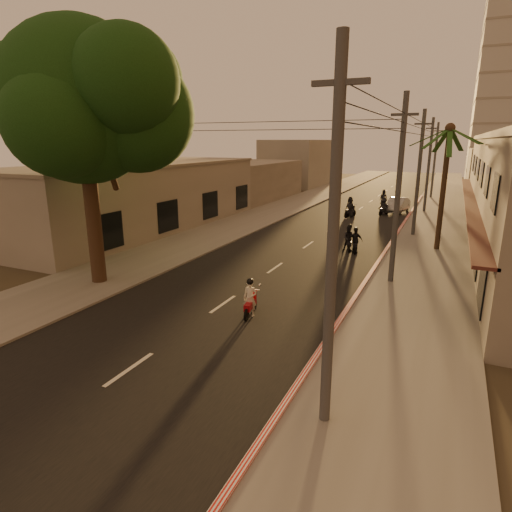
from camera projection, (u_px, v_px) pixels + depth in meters
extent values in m
plane|color=#383023|center=(198.00, 322.00, 16.75)|extent=(160.00, 160.00, 0.00)
cube|color=black|center=(331.00, 229.00, 34.32)|extent=(10.00, 140.00, 0.02)
cube|color=slate|center=(431.00, 237.00, 31.30)|extent=(5.00, 140.00, 0.12)
cube|color=slate|center=(247.00, 221.00, 37.31)|extent=(5.00, 140.00, 0.12)
cube|color=red|center=(388.00, 248.00, 27.86)|extent=(0.20, 60.00, 0.20)
cube|color=#48201C|center=(471.00, 200.00, 27.87)|extent=(0.80, 34.00, 0.12)
cube|color=gray|center=(141.00, 197.00, 34.01)|extent=(8.00, 24.00, 5.00)
cube|color=gray|center=(138.00, 164.00, 33.34)|extent=(8.20, 24.20, 0.20)
cylinder|color=black|center=(94.00, 224.00, 20.54)|extent=(0.70, 0.70, 6.00)
cylinder|color=black|center=(107.00, 160.00, 19.79)|extent=(1.22, 2.17, 3.04)
cylinder|color=black|center=(72.00, 155.00, 19.68)|extent=(1.31, 1.49, 2.73)
sphere|color=black|center=(82.00, 103.00, 19.10)|extent=(7.20, 7.20, 7.20)
sphere|color=black|center=(137.00, 114.00, 19.23)|extent=(5.20, 5.20, 5.20)
sphere|color=black|center=(67.00, 112.00, 20.61)|extent=(4.80, 4.80, 4.80)
sphere|color=black|center=(61.00, 122.00, 17.52)|extent=(4.60, 4.60, 4.60)
sphere|color=black|center=(126.00, 81.00, 17.28)|extent=(4.40, 4.40, 4.40)
sphere|color=black|center=(19.00, 91.00, 18.88)|extent=(4.00, 4.00, 4.00)
sphere|color=black|center=(137.00, 81.00, 20.44)|extent=(4.40, 4.40, 4.40)
cylinder|color=black|center=(443.00, 192.00, 26.61)|extent=(0.32, 0.32, 7.60)
sphere|color=black|center=(450.00, 128.00, 25.62)|extent=(0.60, 0.60, 0.60)
cylinder|color=#38383A|center=(332.00, 249.00, 9.58)|extent=(0.26, 0.26, 9.00)
cube|color=#38383A|center=(340.00, 82.00, 8.67)|extent=(1.20, 0.12, 0.12)
cylinder|color=#38383A|center=(398.00, 192.00, 20.12)|extent=(0.26, 0.26, 9.00)
cube|color=#38383A|center=(405.00, 114.00, 19.21)|extent=(1.20, 0.12, 0.12)
cylinder|color=#38383A|center=(419.00, 175.00, 30.66)|extent=(0.26, 0.26, 9.00)
cube|color=#38383A|center=(424.00, 124.00, 29.75)|extent=(1.20, 0.12, 0.12)
cylinder|color=#38383A|center=(429.00, 166.00, 41.20)|extent=(0.26, 0.26, 9.00)
cube|color=#38383A|center=(433.00, 128.00, 40.29)|extent=(1.20, 0.12, 0.12)
cylinder|color=#38383A|center=(435.00, 161.00, 51.74)|extent=(0.26, 0.26, 9.00)
cube|color=#38383A|center=(438.00, 131.00, 50.83)|extent=(1.20, 0.12, 0.12)
cube|color=gray|center=(505.00, 175.00, 49.88)|extent=(8.00, 14.00, 6.00)
cube|color=gray|center=(249.00, 181.00, 51.66)|extent=(8.00, 14.00, 4.40)
cube|color=gray|center=(298.00, 163.00, 67.13)|extent=(8.00, 14.00, 7.00)
cylinder|color=black|center=(254.00, 305.00, 17.81)|extent=(0.17, 0.52, 0.51)
cylinder|color=black|center=(247.00, 315.00, 16.75)|extent=(0.17, 0.52, 0.51)
cube|color=#A00C16|center=(250.00, 305.00, 17.15)|extent=(0.41, 1.02, 0.27)
cube|color=#A00C16|center=(253.00, 297.00, 17.54)|extent=(0.28, 0.13, 0.54)
cylinder|color=silver|center=(254.00, 289.00, 17.56)|extent=(0.50, 0.12, 0.04)
imported|color=beige|center=(250.00, 298.00, 17.09)|extent=(0.67, 0.54, 1.52)
sphere|color=black|center=(250.00, 282.00, 16.90)|extent=(0.27, 0.27, 0.27)
sphere|color=silver|center=(248.00, 284.00, 17.55)|extent=(0.11, 0.11, 0.11)
sphere|color=silver|center=(260.00, 285.00, 17.42)|extent=(0.11, 0.11, 0.11)
cylinder|color=black|center=(348.00, 244.00, 28.13)|extent=(0.24, 0.56, 0.56)
cylinder|color=black|center=(349.00, 249.00, 26.95)|extent=(0.24, 0.56, 0.56)
cube|color=black|center=(349.00, 243.00, 27.40)|extent=(0.55, 1.13, 0.30)
cube|color=black|center=(349.00, 239.00, 27.84)|extent=(0.31, 0.17, 0.60)
cylinder|color=silver|center=(349.00, 233.00, 27.86)|extent=(0.54, 0.18, 0.04)
imported|color=black|center=(349.00, 238.00, 27.33)|extent=(1.12, 1.03, 1.67)
sphere|color=black|center=(350.00, 226.00, 27.12)|extent=(0.30, 0.30, 0.30)
cylinder|color=black|center=(354.00, 246.00, 27.69)|extent=(0.22, 0.52, 0.51)
cylinder|color=black|center=(355.00, 250.00, 26.60)|extent=(0.22, 0.52, 0.51)
cube|color=black|center=(355.00, 245.00, 27.01)|extent=(0.51, 1.04, 0.28)
cube|color=black|center=(355.00, 241.00, 27.41)|extent=(0.29, 0.16, 0.55)
cylinder|color=silver|center=(355.00, 236.00, 27.43)|extent=(0.50, 0.17, 0.04)
imported|color=black|center=(355.00, 241.00, 26.94)|extent=(1.09, 0.82, 1.54)
sphere|color=black|center=(356.00, 229.00, 26.75)|extent=(0.28, 0.28, 0.28)
cylinder|color=black|center=(354.00, 213.00, 40.07)|extent=(0.29, 0.61, 0.60)
cylinder|color=black|center=(346.00, 215.00, 39.11)|extent=(0.29, 0.61, 0.60)
cube|color=black|center=(350.00, 211.00, 39.46)|extent=(0.65, 1.22, 0.32)
cube|color=black|center=(353.00, 209.00, 39.80)|extent=(0.34, 0.20, 0.65)
cylinder|color=silver|center=(354.00, 204.00, 39.79)|extent=(0.58, 0.22, 0.04)
imported|color=black|center=(350.00, 208.00, 39.38)|extent=(1.22, 1.09, 1.81)
sphere|color=black|center=(351.00, 198.00, 39.15)|extent=(0.32, 0.32, 0.32)
cylinder|color=black|center=(387.00, 212.00, 41.11)|extent=(0.28, 0.54, 0.54)
cylinder|color=black|center=(381.00, 213.00, 40.28)|extent=(0.28, 0.54, 0.54)
cube|color=black|center=(384.00, 210.00, 40.58)|extent=(0.62, 1.10, 0.29)
cube|color=black|center=(386.00, 208.00, 40.87)|extent=(0.31, 0.19, 0.58)
cylinder|color=silver|center=(387.00, 204.00, 40.87)|extent=(0.52, 0.22, 0.04)
imported|color=black|center=(384.00, 207.00, 40.50)|extent=(1.44, 1.28, 1.63)
sphere|color=black|center=(384.00, 199.00, 40.30)|extent=(0.29, 0.29, 0.29)
imported|color=#9A9DA2|center=(397.00, 205.00, 42.27)|extent=(2.77, 4.79, 1.44)
cylinder|color=black|center=(382.00, 202.00, 47.83)|extent=(0.27, 0.54, 0.54)
cylinder|color=black|center=(384.00, 203.00, 46.68)|extent=(0.27, 0.54, 0.54)
cube|color=black|center=(383.00, 200.00, 47.12)|extent=(0.61, 1.08, 0.29)
cube|color=black|center=(383.00, 198.00, 47.54)|extent=(0.30, 0.19, 0.58)
cylinder|color=silver|center=(383.00, 195.00, 47.57)|extent=(0.51, 0.22, 0.04)
imported|color=black|center=(384.00, 198.00, 47.05)|extent=(1.11, 1.01, 1.61)
sphere|color=black|center=(384.00, 191.00, 46.85)|extent=(0.29, 0.29, 0.29)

